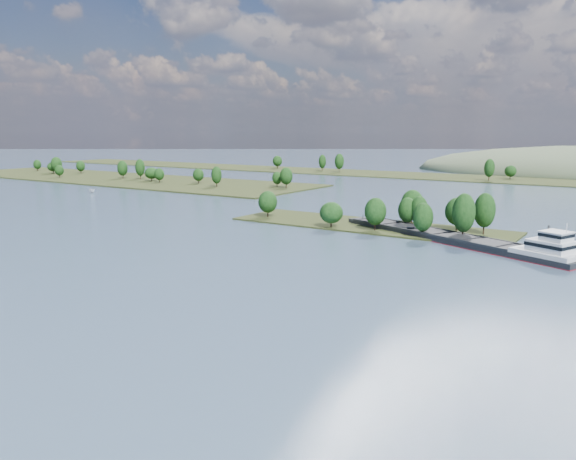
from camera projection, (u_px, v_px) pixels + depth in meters
The scene contains 6 objects.
ground at pixel (272, 258), 149.58m from camera, with size 1800.00×1800.00×0.00m, color #324757.
tree_island at pixel (389, 217), 193.16m from camera, with size 100.00×31.24×15.56m.
left_bank at pixel (118, 178), 388.08m from camera, with size 300.00×80.00×15.34m.
back_shoreline at pixel (520, 180), 375.69m from camera, with size 900.00×60.00×15.94m.
cargo_barge at pixel (464, 240), 167.48m from camera, with size 81.05×41.66×11.34m.
motorboat at pixel (92, 191), 304.03m from camera, with size 2.18×5.79×2.24m, color silver.
Camera 1 is at (83.56, 0.30, 33.76)m, focal length 35.00 mm.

